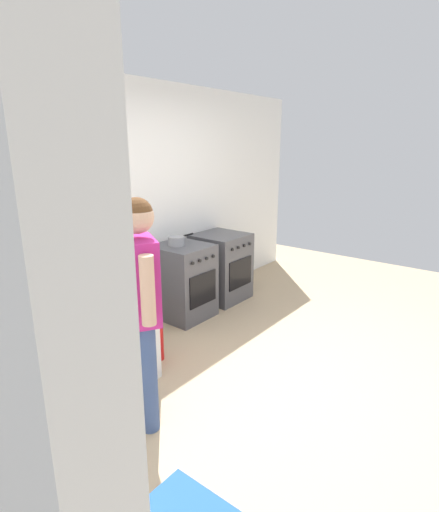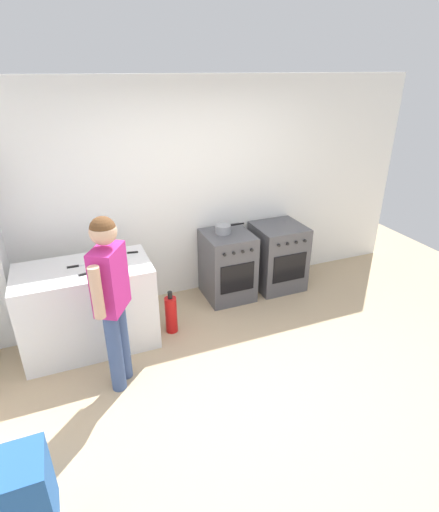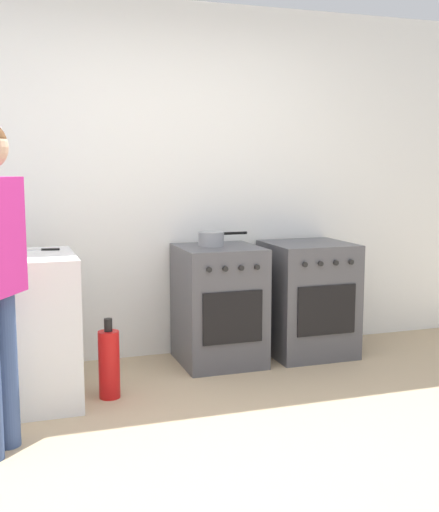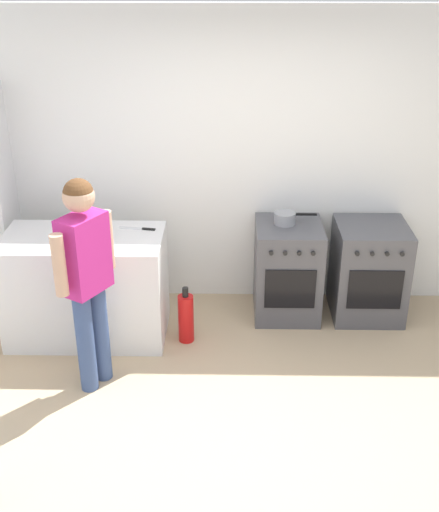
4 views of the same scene
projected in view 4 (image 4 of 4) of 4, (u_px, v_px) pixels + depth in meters
ground_plane at (252, 429)px, 4.41m from camera, size 8.00×8.00×0.00m
back_wall at (249, 161)px, 5.60m from camera, size 6.00×0.10×2.60m
counter_unit at (86, 286)px, 5.32m from camera, size 1.30×0.70×0.90m
oven_left at (287, 270)px, 5.64m from camera, size 0.57×0.62×0.85m
oven_right at (369, 271)px, 5.63m from camera, size 0.61×0.62×0.85m
pot at (285, 218)px, 5.48m from camera, size 0.36×0.18×0.10m
knife_bread at (64, 246)px, 4.96m from camera, size 0.35×0.11×0.01m
knife_paring at (76, 234)px, 5.16m from camera, size 0.21×0.03×0.01m
knife_chef at (139, 229)px, 5.27m from camera, size 0.31×0.08×0.01m
person at (86, 268)px, 4.47m from camera, size 0.35×0.50×1.63m
fire_extinguisher at (186, 318)px, 5.32m from camera, size 0.13×0.13×0.50m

